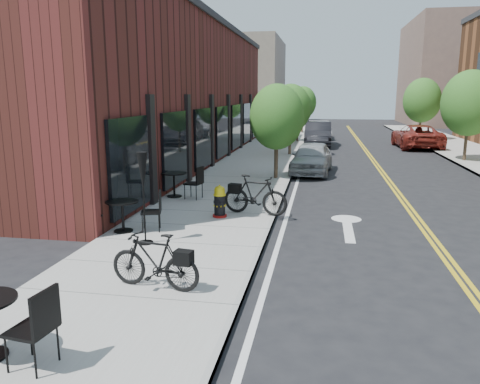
# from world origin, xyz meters

# --- Properties ---
(ground) EXTENTS (120.00, 120.00, 0.00)m
(ground) POSITION_xyz_m (0.00, 0.00, 0.00)
(ground) COLOR black
(ground) RESTS_ON ground
(sidewalk_near) EXTENTS (4.00, 70.00, 0.12)m
(sidewalk_near) POSITION_xyz_m (-2.00, 10.00, 0.06)
(sidewalk_near) COLOR #9E9B93
(sidewalk_near) RESTS_ON ground
(building_near) EXTENTS (5.00, 28.00, 7.00)m
(building_near) POSITION_xyz_m (-6.50, 14.00, 3.50)
(building_near) COLOR #421B15
(building_near) RESTS_ON ground
(bg_building_left) EXTENTS (8.00, 14.00, 10.00)m
(bg_building_left) POSITION_xyz_m (-8.00, 48.00, 5.00)
(bg_building_left) COLOR #726656
(bg_building_left) RESTS_ON ground
(bg_building_right) EXTENTS (10.00, 16.00, 12.00)m
(bg_building_right) POSITION_xyz_m (16.00, 50.00, 6.00)
(bg_building_right) COLOR brown
(bg_building_right) RESTS_ON ground
(tree_near_a) EXTENTS (2.20, 2.20, 3.81)m
(tree_near_a) POSITION_xyz_m (-0.60, 9.00, 2.60)
(tree_near_a) COLOR #382B1E
(tree_near_a) RESTS_ON sidewalk_near
(tree_near_b) EXTENTS (2.30, 2.30, 3.98)m
(tree_near_b) POSITION_xyz_m (-0.60, 17.00, 2.71)
(tree_near_b) COLOR #382B1E
(tree_near_b) RESTS_ON sidewalk_near
(tree_near_c) EXTENTS (2.10, 2.10, 3.67)m
(tree_near_c) POSITION_xyz_m (-0.60, 25.00, 2.53)
(tree_near_c) COLOR #382B1E
(tree_near_c) RESTS_ON sidewalk_near
(tree_near_d) EXTENTS (2.40, 2.40, 4.11)m
(tree_near_d) POSITION_xyz_m (-0.60, 33.00, 2.79)
(tree_near_d) COLOR #382B1E
(tree_near_d) RESTS_ON sidewalk_near
(tree_far_b) EXTENTS (2.80, 2.80, 4.62)m
(tree_far_b) POSITION_xyz_m (8.60, 16.00, 3.06)
(tree_far_b) COLOR #382B1E
(tree_far_b) RESTS_ON sidewalk_far
(tree_far_c) EXTENTS (2.80, 2.80, 4.62)m
(tree_far_c) POSITION_xyz_m (8.60, 28.00, 3.06)
(tree_far_c) COLOR #382B1E
(tree_far_c) RESTS_ON sidewalk_far
(fire_hydrant) EXTENTS (0.50, 0.50, 0.91)m
(fire_hydrant) POSITION_xyz_m (-1.53, 2.46, 0.55)
(fire_hydrant) COLOR maroon
(fire_hydrant) RESTS_ON sidewalk_near
(bicycle_left) EXTENTS (1.76, 0.73, 1.03)m
(bicycle_left) POSITION_xyz_m (-1.58, -2.59, 0.63)
(bicycle_left) COLOR black
(bicycle_left) RESTS_ON sidewalk_near
(bicycle_right) EXTENTS (1.97, 0.91, 1.14)m
(bicycle_right) POSITION_xyz_m (-0.58, 2.89, 0.69)
(bicycle_right) COLOR black
(bicycle_right) RESTS_ON sidewalk_near
(bistro_set_b) EXTENTS (1.94, 1.01, 1.02)m
(bistro_set_b) POSITION_xyz_m (-3.60, 0.63, 0.63)
(bistro_set_b) COLOR black
(bistro_set_b) RESTS_ON sidewalk_near
(bistro_set_c) EXTENTS (2.03, 1.02, 1.07)m
(bistro_set_c) POSITION_xyz_m (-3.60, 4.77, 0.66)
(bistro_set_c) COLOR black
(bistro_set_c) RESTS_ON sidewalk_near
(patio_umbrella) EXTENTS (0.34, 0.34, 2.12)m
(patio_umbrella) POSITION_xyz_m (-2.70, -0.19, 1.64)
(patio_umbrella) COLOR black
(patio_umbrella) RESTS_ON sidewalk_near
(parked_car_a) EXTENTS (2.01, 4.28, 1.42)m
(parked_car_a) POSITION_xyz_m (0.80, 11.16, 0.71)
(parked_car_a) COLOR #A1A5AA
(parked_car_a) RESTS_ON ground
(parked_car_b) EXTENTS (1.80, 5.04, 1.65)m
(parked_car_b) POSITION_xyz_m (0.93, 22.72, 0.83)
(parked_car_b) COLOR black
(parked_car_b) RESTS_ON ground
(parked_car_c) EXTENTS (2.09, 4.87, 1.40)m
(parked_car_c) POSITION_xyz_m (0.95, 28.32, 0.70)
(parked_car_c) COLOR #B7B7BC
(parked_car_c) RESTS_ON ground
(parked_car_far) EXTENTS (2.76, 5.69, 1.56)m
(parked_car_far) POSITION_xyz_m (7.40, 22.65, 0.78)
(parked_car_far) COLOR maroon
(parked_car_far) RESTS_ON ground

